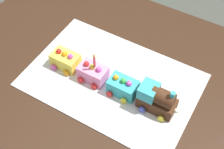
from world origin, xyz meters
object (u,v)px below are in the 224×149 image
Objects in this scene: cake_car_flatbed_lemon at (65,60)px; birthday_candle at (94,61)px; cake_car_tanker_turquoise at (122,87)px; cake_car_caboose_bubblegum at (92,73)px; dining_table at (122,109)px; cake_locomotive at (157,100)px.

cake_car_flatbed_lemon is 0.15m from birthday_candle.
cake_car_tanker_turquoise is 1.59× the size of birthday_candle.
cake_car_caboose_bubblegum is 0.12m from cake_car_flatbed_lemon.
cake_car_flatbed_lemon is at bearing 0.78° from dining_table.
cake_car_caboose_bubblegum is at bearing 0.00° from birthday_candle.
dining_table is at bearing -178.34° from birthday_candle.
cake_car_flatbed_lemon is (0.24, 0.00, 0.00)m from cake_car_tanker_turquoise.
dining_table is 22.23× the size of birthday_candle.
cake_locomotive is 0.24m from birthday_candle.
cake_car_tanker_turquoise and cake_car_flatbed_lemon have the same top height.
cake_locomotive is at bearing -180.00° from cake_car_flatbed_lemon.
cake_car_tanker_turquoise is (0.13, 0.00, -0.02)m from cake_locomotive.
cake_locomotive is at bearing 178.51° from dining_table.
cake_car_caboose_bubblegum and cake_car_flatbed_lemon have the same top height.
cake_car_flatbed_lemon is at bearing 0.00° from cake_car_caboose_bubblegum.
dining_table is at bearing -178.46° from cake_car_caboose_bubblegum.
cake_locomotive is 0.13m from cake_car_tanker_turquoise.
cake_car_flatbed_lemon is at bearing 0.00° from cake_locomotive.
dining_table is 14.00× the size of cake_car_tanker_turquoise.
birthday_candle is (-0.01, -0.00, 0.07)m from cake_car_caboose_bubblegum.
dining_table is 14.00× the size of cake_car_caboose_bubblegum.
cake_car_tanker_turquoise reaches higher than dining_table.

